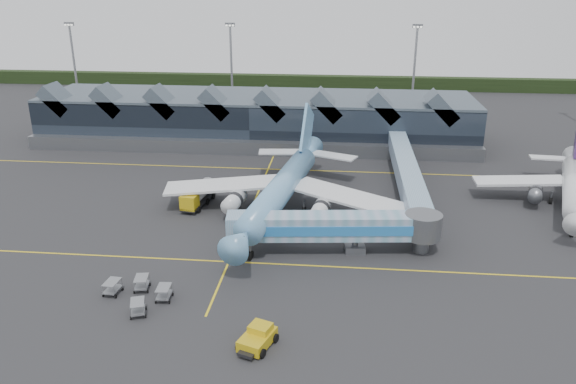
# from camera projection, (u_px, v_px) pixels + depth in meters

# --- Properties ---
(ground) EXTENTS (260.00, 260.00, 0.00)m
(ground) POSITION_uv_depth(u_px,v_px,m) (241.00, 234.00, 75.94)
(ground) COLOR #252528
(ground) RESTS_ON ground
(taxi_stripes) EXTENTS (120.00, 60.00, 0.01)m
(taxi_stripes) POSITION_uv_depth(u_px,v_px,m) (252.00, 206.00, 85.24)
(taxi_stripes) COLOR yellow
(taxi_stripes) RESTS_ON ground
(tree_line_far) EXTENTS (260.00, 4.00, 4.00)m
(tree_line_far) POSITION_uv_depth(u_px,v_px,m) (302.00, 82.00, 177.55)
(tree_line_far) COLOR black
(tree_line_far) RESTS_ON ground
(terminal) EXTENTS (90.00, 22.25, 12.52)m
(terminal) POSITION_uv_depth(u_px,v_px,m) (256.00, 118.00, 118.73)
(terminal) COLOR black
(terminal) RESTS_ON ground
(light_masts) EXTENTS (132.40, 42.56, 22.45)m
(light_masts) POSITION_uv_depth(u_px,v_px,m) (379.00, 72.00, 127.95)
(light_masts) COLOR gray
(light_masts) RESTS_ON ground
(main_airliner) EXTENTS (36.40, 42.28, 13.60)m
(main_airliner) POSITION_uv_depth(u_px,v_px,m) (283.00, 186.00, 81.92)
(main_airliner) COLOR #74B2EC
(main_airliner) RESTS_ON ground
(regional_jet) EXTENTS (27.90, 31.23, 10.99)m
(regional_jet) POSITION_uv_depth(u_px,v_px,m) (574.00, 184.00, 84.24)
(regional_jet) COLOR white
(regional_jet) RESTS_ON ground
(jet_bridge) EXTENTS (26.78, 6.64, 5.23)m
(jet_bridge) POSITION_uv_depth(u_px,v_px,m) (346.00, 227.00, 69.82)
(jet_bridge) COLOR #6D9FB6
(jet_bridge) RESTS_ON ground
(fuel_truck) EXTENTS (3.73, 9.43, 3.13)m
(fuel_truck) POSITION_uv_depth(u_px,v_px,m) (199.00, 194.00, 85.41)
(fuel_truck) COLOR black
(fuel_truck) RESTS_ON ground
(pushback_tug) EXTENTS (3.84, 4.84, 1.95)m
(pushback_tug) POSITION_uv_depth(u_px,v_px,m) (258.00, 338.00, 52.49)
(pushback_tug) COLOR gold
(pushback_tug) RESTS_ON ground
(baggage_carts) EXTENTS (7.51, 7.28, 1.52)m
(baggage_carts) POSITION_uv_depth(u_px,v_px,m) (139.00, 292.00, 60.22)
(baggage_carts) COLOR gray
(baggage_carts) RESTS_ON ground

